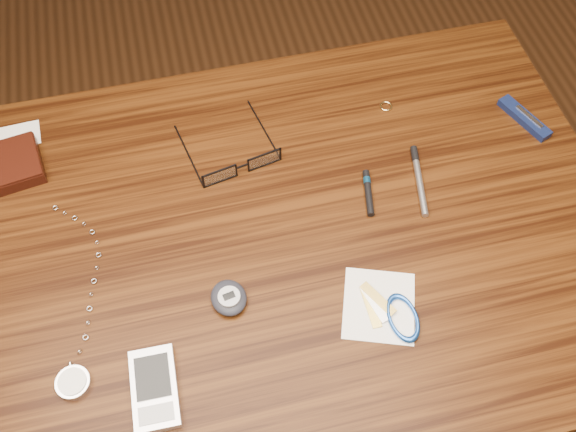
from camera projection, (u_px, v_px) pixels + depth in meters
name	position (u px, v px, depth m)	size (l,w,h in m)	color
ground	(284.00, 391.00, 1.56)	(3.80, 3.80, 0.00)	#472814
desk	(282.00, 268.00, 1.01)	(1.00, 0.70, 0.75)	#351A08
wallet_and_card	(4.00, 166.00, 0.98)	(0.12, 0.15, 0.02)	black
eyeglasses	(240.00, 164.00, 0.98)	(0.15, 0.16, 0.03)	black
gold_ring	(386.00, 106.00, 1.05)	(0.02, 0.02, 0.00)	#F0CD7C
pocket_watch	(74.00, 375.00, 0.81)	(0.07, 0.30, 0.01)	silver
pda_phone	(154.00, 389.00, 0.80)	(0.06, 0.11, 0.02)	silver
pedometer	(229.00, 298.00, 0.86)	(0.06, 0.06, 0.02)	black
notepad_keys	(391.00, 312.00, 0.86)	(0.13, 0.13, 0.01)	white
pocket_knife	(524.00, 118.00, 1.03)	(0.06, 0.10, 0.01)	#0C1538
silver_pen	(418.00, 175.00, 0.98)	(0.04, 0.13, 0.01)	#AAAAAF
black_blue_pen	(368.00, 191.00, 0.96)	(0.03, 0.08, 0.01)	black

